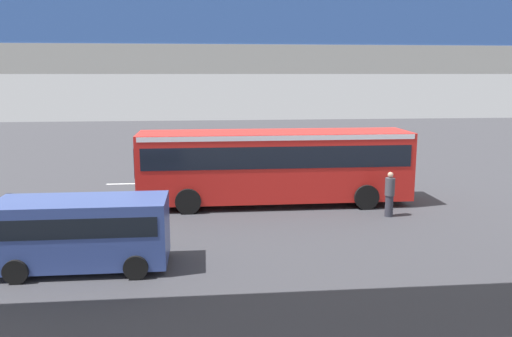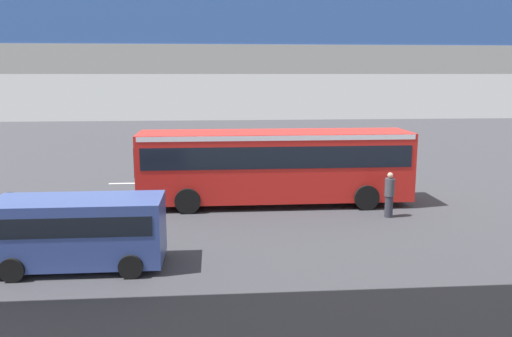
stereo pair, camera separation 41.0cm
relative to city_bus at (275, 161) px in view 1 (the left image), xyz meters
name	(u,v)px [view 1 (the left image)]	position (x,y,z in m)	size (l,w,h in m)	color
ground	(248,197)	(1.01, -1.37, -1.88)	(80.00, 80.00, 0.00)	#38383D
city_bus	(275,161)	(0.00, 0.00, 0.00)	(11.54, 2.85, 3.15)	red
parked_van	(83,229)	(6.50, 6.97, -0.70)	(4.80, 2.17, 2.05)	#33478C
bicycle_blue	(5,208)	(10.83, 1.09, -1.51)	(1.77, 0.44, 0.96)	black
pedestrian	(390,195)	(-4.25, 2.45, -1.00)	(0.38, 0.38, 1.79)	#2D2D38
lane_dash_leftmost	(354,179)	(-4.99, -4.86, -1.88)	(2.00, 0.20, 0.01)	silver
lane_dash_left	(280,181)	(-0.99, -4.86, -1.88)	(2.00, 0.20, 0.01)	silver
lane_dash_centre	(205,182)	(3.01, -4.86, -1.88)	(2.00, 0.20, 0.01)	silver
lane_dash_right	(126,184)	(7.01, -4.86, -1.88)	(2.00, 0.20, 0.01)	silver
pedestrian_overpass	(302,83)	(1.01, 11.38, 3.51)	(30.79, 2.60, 7.17)	#9E9E99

